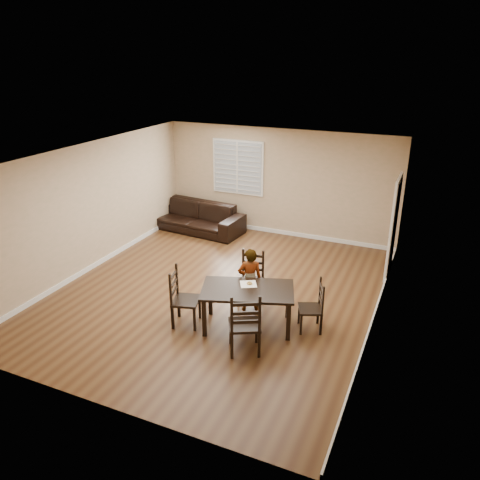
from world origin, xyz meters
name	(u,v)px	position (x,y,z in m)	size (l,w,h in m)	color
ground	(218,291)	(0.00, 0.00, 0.00)	(7.00, 7.00, 0.00)	brown
room	(222,202)	(0.04, 0.18, 1.81)	(6.04, 7.04, 2.72)	tan
dining_table	(248,294)	(1.02, -0.92, 0.63)	(1.74, 1.32, 0.72)	black
chair_near	(252,277)	(0.72, 0.02, 0.45)	(0.50, 0.48, 0.99)	black
chair_far	(245,328)	(1.30, -1.70, 0.49)	(0.64, 0.63, 1.08)	black
chair_left	(179,299)	(-0.11, -1.29, 0.47)	(0.55, 0.57, 1.05)	black
chair_right	(317,308)	(2.12, -0.53, 0.41)	(0.51, 0.52, 0.91)	black
child	(250,280)	(0.83, -0.39, 0.61)	(0.44, 0.29, 1.21)	gray
napkin	(248,284)	(0.96, -0.75, 0.72)	(0.27, 0.27, 0.00)	white
donut	(249,283)	(0.98, -0.74, 0.75)	(0.10, 0.10, 0.04)	#B0853F
sofa	(196,217)	(-2.04, 2.84, 0.37)	(2.54, 0.99, 0.74)	black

